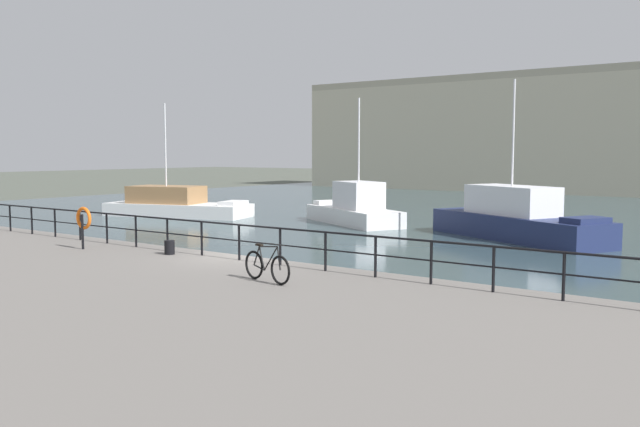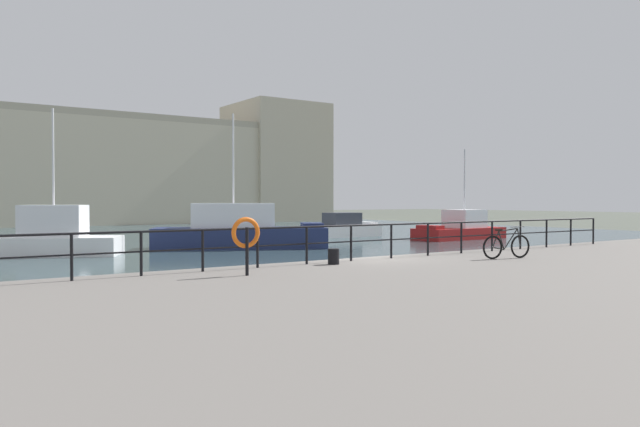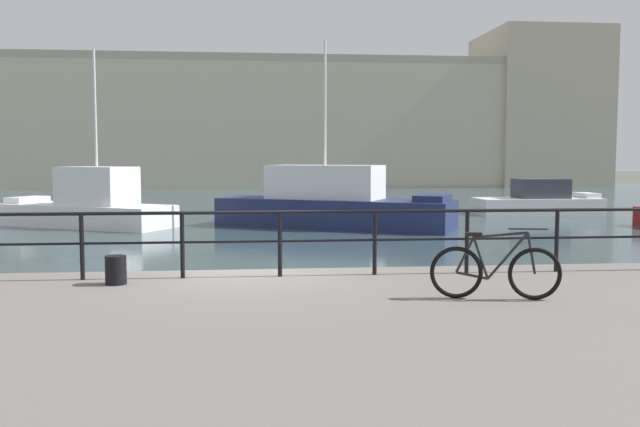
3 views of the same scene
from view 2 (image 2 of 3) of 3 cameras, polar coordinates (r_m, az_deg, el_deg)
ground_plane at (r=19.44m, az=4.07°, el=-6.54°), size 240.00×240.00×0.00m
water_basin at (r=46.90m, az=-19.58°, el=-2.04°), size 80.00×60.00×0.01m
quay_promenade at (r=14.91m, az=19.97°, el=-7.37°), size 56.00×13.00×0.84m
harbor_building at (r=71.71m, az=-20.45°, el=3.85°), size 67.80×11.31×15.05m
moored_harbor_tender at (r=42.51m, az=12.97°, el=-1.38°), size 6.98×2.80×6.09m
moored_small_launch at (r=43.81m, az=2.01°, el=-1.36°), size 6.02×2.26×1.73m
moored_blue_motorboat at (r=33.73m, az=-7.53°, el=-1.62°), size 9.50×6.62×7.34m
moored_cabin_cruiser at (r=31.85m, az=-24.36°, el=-2.06°), size 7.57×5.59×6.98m
quay_railing at (r=18.04m, az=2.91°, el=-2.13°), size 25.10×0.07×1.08m
parked_bicycle at (r=19.67m, az=16.99°, el=-2.91°), size 1.74×0.43×0.98m
mooring_bollard at (r=17.15m, az=1.27°, el=-4.03°), size 0.32×0.32×0.44m
life_ring_stand at (r=14.70m, az=-6.92°, el=-1.97°), size 0.75×0.16×1.40m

